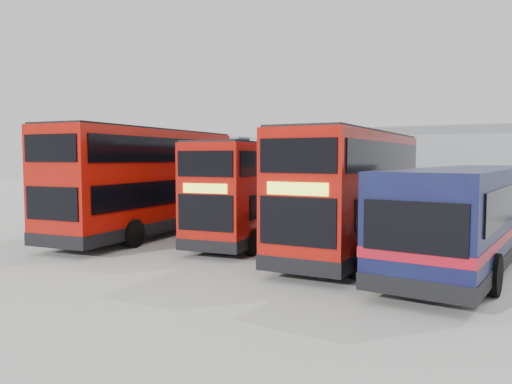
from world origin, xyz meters
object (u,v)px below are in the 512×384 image
double_decker_centre (259,192)px  double_decker_right (354,194)px  single_decker_blue (467,218)px  panel_van (164,190)px  maintenance_shed (486,173)px  double_decker_left (148,183)px  office_block (201,170)px

double_decker_centre → double_decker_right: bearing=-20.6°
single_decker_blue → panel_van: 25.19m
maintenance_shed → double_decker_centre: bearing=-114.1°
maintenance_shed → double_decker_right: maintenance_shed is taller
single_decker_blue → maintenance_shed: bearing=-82.4°
double_decker_centre → single_decker_blue: 8.84m
double_decker_left → single_decker_blue: size_ratio=0.96×
office_block → double_decker_left: (8.92, -17.18, -0.12)m
maintenance_shed → double_decker_centre: maintenance_shed is taller
double_decker_left → single_decker_blue: bearing=174.3°
double_decker_right → single_decker_blue: 4.07m
double_decker_centre → office_block: bearing=125.3°
single_decker_blue → panel_van: (-22.27, 11.78, -0.47)m
maintenance_shed → panel_van: (-21.55, -7.56, -1.44)m
office_block → double_decker_centre: 21.13m
double_decker_centre → double_decker_right: (4.70, -1.20, 0.17)m
double_decker_centre → maintenance_shed: bearing=59.6°
office_block → double_decker_right: 25.29m
office_block → single_decker_blue: size_ratio=0.99×
double_decker_right → office_block: bearing=137.1°
panel_van → office_block: bearing=118.2°
panel_van → double_decker_right: bearing=-8.5°
double_decker_right → panel_van: bearing=147.3°
double_decker_right → panel_van: (-18.27, 11.45, -1.12)m
double_decker_left → double_decker_right: bearing=175.9°
single_decker_blue → panel_van: size_ratio=2.43×
double_decker_right → single_decker_blue: double_decker_right is taller
double_decker_left → double_decker_centre: (5.10, 1.38, -0.34)m
double_decker_left → single_decker_blue: double_decker_left is taller
maintenance_shed → double_decker_left: 23.22m
office_block → maintenance_shed: size_ratio=0.40×
office_block → double_decker_right: bearing=-42.2°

